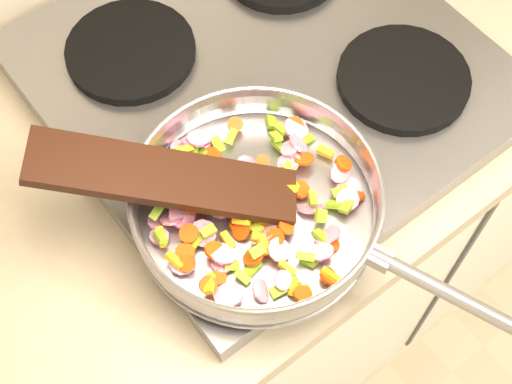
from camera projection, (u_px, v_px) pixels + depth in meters
base_cabinet at (496, 63)px, 1.68m from camera, size 3.00×0.65×0.86m
cooktop at (265, 77)px, 1.05m from camera, size 0.60×0.60×0.04m
grate_fl at (247, 183)px, 0.93m from camera, size 0.19×0.19×0.02m
grate_fr at (403, 79)px, 1.01m from camera, size 0.19×0.19×0.02m
grate_bl at (131, 51)px, 1.04m from camera, size 0.19×0.19×0.02m
saute_pan at (258, 201)px, 0.87m from camera, size 0.35×0.50×0.06m
vegetable_heap at (247, 207)px, 0.88m from camera, size 0.27×0.29×0.05m
wooden_spatula at (166, 178)px, 0.84m from camera, size 0.29×0.25×0.11m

